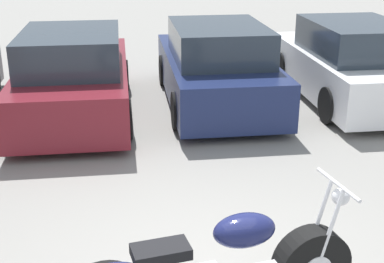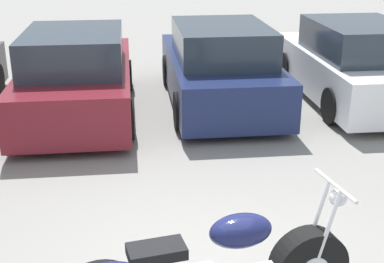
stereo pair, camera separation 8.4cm
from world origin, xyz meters
TOP-DOWN VIEW (x-y plane):
  - parked_car_maroon at (-1.61, 5.16)m, footprint 1.85×4.24m
  - parked_car_navy at (0.88, 5.48)m, footprint 1.85×4.24m
  - parked_car_white at (3.37, 5.43)m, footprint 1.85×4.24m

SIDE VIEW (x-z plane):
  - parked_car_maroon at x=-1.61m, z-range -0.06..1.41m
  - parked_car_navy at x=0.88m, z-range -0.06..1.41m
  - parked_car_white at x=3.37m, z-range -0.06..1.41m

